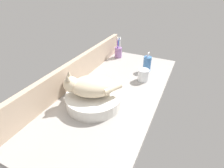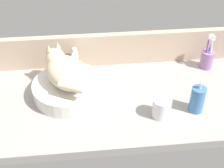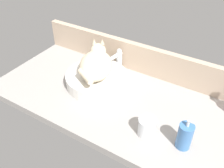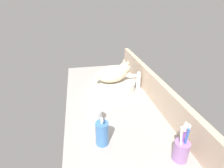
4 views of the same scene
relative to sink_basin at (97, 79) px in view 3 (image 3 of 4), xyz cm
name	(u,v)px [view 3 (image 3 of 4)]	position (x,y,z in cm)	size (l,w,h in cm)	color
ground_plane	(118,102)	(16.39, -4.40, -5.34)	(132.57, 59.92, 4.00)	#9E9993
backsplash_panel	(144,59)	(16.39, 23.76, 5.10)	(132.57, 3.60, 16.88)	tan
sink_basin	(97,79)	(0.00, 0.00, 0.00)	(32.71, 32.71, 6.69)	silver
cat	(96,63)	(-0.71, 1.17, 9.10)	(26.79, 30.16, 14.00)	beige
faucet	(118,59)	(2.73, 17.83, 3.96)	(4.40, 11.85, 13.60)	silver
soap_dispenser	(185,136)	(53.83, -16.17, 2.70)	(6.09, 6.09, 15.16)	#3F72B2
water_glass	(147,128)	(38.30, -18.03, 0.40)	(7.79, 7.79, 8.58)	white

